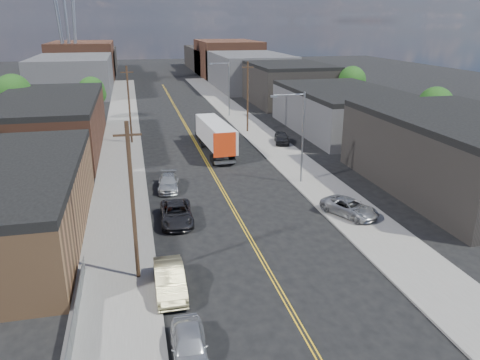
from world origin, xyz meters
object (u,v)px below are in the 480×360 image
car_left_c (177,214)px  car_ahead_truck (208,140)px  car_right_lot_c (282,138)px  car_right_lot_a (350,207)px  car_left_d (168,183)px  car_left_a (189,345)px  semi_truck (213,133)px  car_left_b (170,280)px

car_left_c → car_ahead_truck: size_ratio=1.11×
car_right_lot_c → car_ahead_truck: size_ratio=0.90×
car_left_c → car_right_lot_a: car_right_lot_a is taller
car_left_d → car_right_lot_c: bearing=47.9°
car_left_c → car_ahead_truck: bearing=76.9°
car_left_d → car_right_lot_c: (15.87, 14.11, 0.23)m
car_left_a → car_ahead_truck: size_ratio=0.87×
car_left_a → semi_truck: bearing=80.5°
car_left_b → car_right_lot_c: 36.52m
car_ahead_truck → car_right_lot_a: bearing=-72.0°
car_left_a → car_left_d: car_left_a is taller
semi_truck → car_left_d: bearing=-120.2°
car_left_b → car_ahead_truck: size_ratio=1.01×
car_left_d → car_right_lot_c: car_right_lot_c is taller
car_left_c → car_left_d: bearing=92.2°
car_left_b → car_ahead_truck: 34.91m
car_right_lot_a → car_ahead_truck: bearing=79.5°
car_right_lot_a → car_right_lot_c: bearing=58.9°
car_left_a → car_left_c: car_left_c is taller
car_left_d → car_right_lot_c: 21.24m
car_left_b → car_right_lot_a: 17.30m
semi_truck → car_left_a: semi_truck is taller
car_right_lot_c → car_left_c: bearing=-112.5°
car_right_lot_c → semi_truck: bearing=-161.0°
car_left_b → car_left_d: car_left_b is taller
semi_truck → car_ahead_truck: bearing=90.5°
car_right_lot_a → car_left_d: bearing=117.7°
semi_truck → car_left_c: bearing=-110.9°
car_right_lot_a → car_right_lot_c: 24.25m
semi_truck → car_right_lot_c: size_ratio=3.37×
car_ahead_truck → car_left_d: bearing=-110.1°
car_left_b → car_left_d: 18.11m
car_left_a → car_right_lot_a: car_right_lot_a is taller
car_left_a → car_left_d: 24.07m
car_left_a → car_left_c: (0.99, 16.12, 0.02)m
semi_truck → car_left_b: semi_truck is taller
car_left_b → car_right_lot_c: (17.27, 32.17, 0.09)m
car_left_b → semi_truck: bearing=75.6°
car_right_lot_c → car_ahead_truck: (-9.37, 1.83, -0.22)m
car_left_a → car_right_lot_c: bearing=68.4°
car_ahead_truck → car_left_b: bearing=-101.0°
car_right_lot_a → car_left_b: bearing=-178.9°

